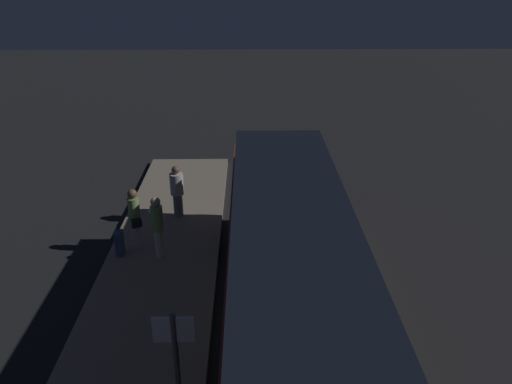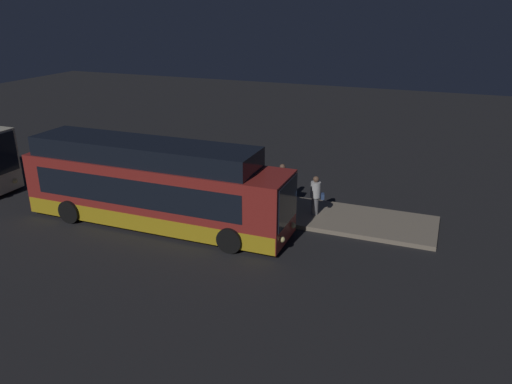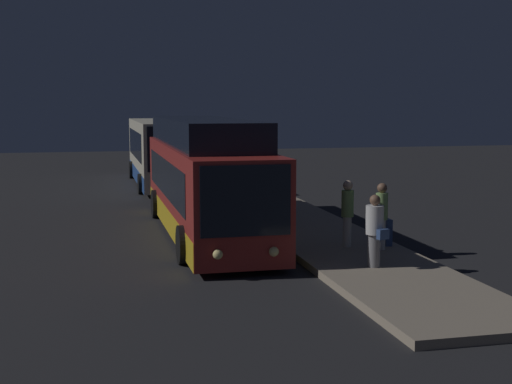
{
  "view_description": "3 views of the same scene",
  "coord_description": "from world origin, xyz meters",
  "px_view_note": "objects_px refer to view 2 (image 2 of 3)",
  "views": [
    {
      "loc": [
        -9.64,
        0.72,
        7.73
      ],
      "look_at": [
        3.06,
        0.52,
        1.85
      ],
      "focal_mm": 35.0,
      "sensor_mm": 36.0,
      "label": 1
    },
    {
      "loc": [
        9.83,
        -16.66,
        8.87
      ],
      "look_at": [
        3.06,
        0.52,
        1.85
      ],
      "focal_mm": 35.0,
      "sensor_mm": 36.0,
      "label": 2
    },
    {
      "loc": [
        20.5,
        -3.58,
        4.13
      ],
      "look_at": [
        3.06,
        0.52,
        1.85
      ],
      "focal_mm": 50.0,
      "sensor_mm": 36.0,
      "label": 3
    }
  ],
  "objects_px": {
    "passenger_boarding": "(316,194)",
    "passenger_waiting": "(282,181)",
    "suitcase": "(275,189)",
    "sign_post": "(140,166)",
    "bus_lead": "(153,188)",
    "passenger_with_bags": "(265,184)"
  },
  "relations": [
    {
      "from": "passenger_boarding",
      "to": "passenger_waiting",
      "type": "distance_m",
      "value": 2.1
    },
    {
      "from": "passenger_waiting",
      "to": "suitcase",
      "type": "height_order",
      "value": "passenger_waiting"
    },
    {
      "from": "suitcase",
      "to": "sign_post",
      "type": "xyz_separation_m",
      "value": [
        -5.83,
        -2.42,
        1.21
      ]
    },
    {
      "from": "passenger_waiting",
      "to": "sign_post",
      "type": "height_order",
      "value": "sign_post"
    },
    {
      "from": "bus_lead",
      "to": "passenger_waiting",
      "type": "bearing_deg",
      "value": 43.26
    },
    {
      "from": "passenger_waiting",
      "to": "suitcase",
      "type": "relative_size",
      "value": 1.85
    },
    {
      "from": "passenger_waiting",
      "to": "sign_post",
      "type": "relative_size",
      "value": 0.72
    },
    {
      "from": "bus_lead",
      "to": "passenger_with_bags",
      "type": "bearing_deg",
      "value": 41.55
    },
    {
      "from": "passenger_with_bags",
      "to": "suitcase",
      "type": "xyz_separation_m",
      "value": [
        0.1,
        1.13,
        -0.65
      ]
    },
    {
      "from": "suitcase",
      "to": "bus_lead",
      "type": "bearing_deg",
      "value": -130.78
    },
    {
      "from": "passenger_with_bags",
      "to": "bus_lead",
      "type": "bearing_deg",
      "value": -99.06
    },
    {
      "from": "suitcase",
      "to": "sign_post",
      "type": "distance_m",
      "value": 6.43
    },
    {
      "from": "passenger_boarding",
      "to": "sign_post",
      "type": "distance_m",
      "value": 8.27
    },
    {
      "from": "bus_lead",
      "to": "suitcase",
      "type": "relative_size",
      "value": 12.09
    },
    {
      "from": "bus_lead",
      "to": "sign_post",
      "type": "distance_m",
      "value": 2.84
    },
    {
      "from": "passenger_boarding",
      "to": "sign_post",
      "type": "xyz_separation_m",
      "value": [
        -8.17,
        -1.07,
        0.65
      ]
    },
    {
      "from": "passenger_waiting",
      "to": "passenger_with_bags",
      "type": "height_order",
      "value": "passenger_with_bags"
    },
    {
      "from": "suitcase",
      "to": "passenger_with_bags",
      "type": "bearing_deg",
      "value": -94.82
    },
    {
      "from": "passenger_with_bags",
      "to": "sign_post",
      "type": "distance_m",
      "value": 5.9
    },
    {
      "from": "bus_lead",
      "to": "passenger_waiting",
      "type": "height_order",
      "value": "bus_lead"
    },
    {
      "from": "passenger_boarding",
      "to": "passenger_with_bags",
      "type": "xyz_separation_m",
      "value": [
        -2.44,
        0.22,
        0.09
      ]
    },
    {
      "from": "passenger_waiting",
      "to": "suitcase",
      "type": "xyz_separation_m",
      "value": [
        -0.47,
        0.39,
        -0.63
      ]
    }
  ]
}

